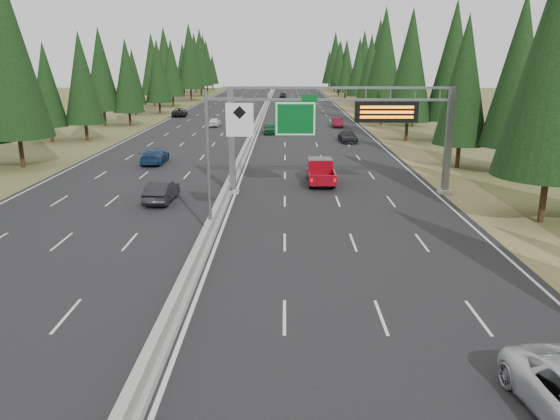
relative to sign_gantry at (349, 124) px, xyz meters
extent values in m
cube|color=black|center=(-8.92, 45.12, -5.23)|extent=(32.00, 260.00, 0.08)
cube|color=olive|center=(8.88, 45.12, -5.24)|extent=(3.60, 260.00, 0.06)
cube|color=#505427|center=(-26.72, 45.12, -5.24)|extent=(3.60, 260.00, 0.06)
cube|color=gray|center=(-8.92, 45.12, -5.04)|extent=(0.70, 260.00, 0.30)
cube|color=gray|center=(-8.92, 45.12, -4.64)|extent=(0.30, 260.00, 0.60)
cube|color=slate|center=(-8.57, 0.12, -1.29)|extent=(0.45, 0.45, 7.80)
cube|color=gray|center=(-8.57, 0.12, -5.04)|extent=(0.90, 0.90, 0.30)
cube|color=slate|center=(7.28, 0.12, -1.29)|extent=(0.45, 0.45, 7.80)
cube|color=gray|center=(7.28, 0.12, -5.04)|extent=(0.90, 0.90, 0.30)
cube|color=slate|center=(-0.64, 0.12, 2.53)|extent=(15.85, 0.35, 0.16)
cube|color=slate|center=(-0.64, 0.12, 1.69)|extent=(15.85, 0.35, 0.16)
cube|color=#054C19|center=(-3.92, -0.13, 0.36)|extent=(3.00, 0.10, 2.50)
cube|color=silver|center=(-3.92, -0.19, 0.36)|extent=(2.85, 0.02, 2.35)
cube|color=#054C19|center=(-2.92, -0.13, 1.86)|extent=(1.10, 0.10, 0.45)
cube|color=black|center=(2.58, -0.18, 0.86)|extent=(4.50, 0.40, 1.50)
cube|color=orange|center=(2.58, -0.40, 1.21)|extent=(3.80, 0.02, 0.18)
cube|color=orange|center=(2.58, -0.40, 0.86)|extent=(3.80, 0.02, 0.18)
cube|color=orange|center=(2.58, -0.40, 0.51)|extent=(3.80, 0.02, 0.18)
cylinder|color=slate|center=(-8.92, -9.88, -1.19)|extent=(0.20, 0.20, 8.00)
cube|color=gray|center=(-8.92, -9.88, -5.09)|extent=(0.50, 0.50, 0.20)
cube|color=slate|center=(-7.92, -9.88, 2.41)|extent=(2.00, 0.15, 0.15)
cube|color=silver|center=(-7.12, -10.00, 1.31)|extent=(1.50, 0.06, 1.80)
cylinder|color=black|center=(11.21, -7.11, -3.80)|extent=(0.40, 0.40, 2.93)
cylinder|color=black|center=(11.47, 10.77, -4.17)|extent=(0.40, 0.40, 2.20)
cone|color=black|center=(11.47, 10.77, 2.72)|extent=(4.96, 4.96, 11.57)
cylinder|color=black|center=(15.10, 7.93, -4.04)|extent=(0.40, 0.40, 2.45)
cone|color=black|center=(15.10, 7.93, 3.61)|extent=(5.51, 5.51, 12.85)
cylinder|color=black|center=(10.32, 27.82, -4.01)|extent=(0.40, 0.40, 2.52)
cone|color=black|center=(10.32, 27.82, 3.87)|extent=(5.68, 5.68, 13.24)
cylinder|color=black|center=(15.27, 27.43, -3.94)|extent=(0.40, 0.40, 2.66)
cone|color=black|center=(15.27, 27.43, 4.38)|extent=(5.99, 5.99, 13.97)
cylinder|color=black|center=(10.18, 45.15, -3.88)|extent=(0.40, 0.40, 2.78)
cone|color=black|center=(10.18, 45.15, 4.83)|extent=(6.27, 6.27, 14.62)
cylinder|color=black|center=(14.81, 44.08, -4.33)|extent=(0.40, 0.40, 1.88)
cone|color=black|center=(14.81, 44.08, 1.55)|extent=(4.23, 4.23, 9.88)
cylinder|color=black|center=(11.09, 64.03, -4.11)|extent=(0.40, 0.40, 2.31)
cone|color=black|center=(11.09, 64.03, 3.11)|extent=(5.20, 5.20, 12.14)
cylinder|color=black|center=(14.54, 64.63, -4.30)|extent=(0.40, 0.40, 1.95)
cone|color=black|center=(14.54, 64.63, 1.78)|extent=(4.38, 4.38, 10.21)
cylinder|color=black|center=(11.14, 80.69, -4.11)|extent=(0.40, 0.40, 2.32)
cone|color=black|center=(11.14, 80.69, 3.13)|extent=(5.22, 5.22, 12.17)
cylinder|color=black|center=(15.23, 80.27, -3.81)|extent=(0.40, 0.40, 2.92)
cone|color=black|center=(15.23, 80.27, 5.32)|extent=(6.57, 6.57, 15.34)
cylinder|color=black|center=(10.28, 99.03, -4.26)|extent=(0.40, 0.40, 2.01)
cone|color=black|center=(10.28, 99.03, 2.03)|extent=(4.53, 4.53, 10.57)
cylinder|color=black|center=(14.56, 98.45, -3.92)|extent=(0.40, 0.40, 2.70)
cone|color=black|center=(14.56, 98.45, 4.51)|extent=(6.07, 6.07, 14.16)
cylinder|color=black|center=(10.19, 115.72, -4.08)|extent=(0.40, 0.40, 2.38)
cone|color=black|center=(10.19, 115.72, 3.34)|extent=(5.34, 5.34, 12.47)
cylinder|color=black|center=(15.26, 115.31, -4.18)|extent=(0.40, 0.40, 2.19)
cone|color=black|center=(15.26, 115.31, 2.66)|extent=(4.92, 4.92, 11.48)
cylinder|color=black|center=(10.72, 134.53, -3.80)|extent=(0.40, 0.40, 2.93)
cone|color=black|center=(10.72, 134.53, 5.35)|extent=(6.59, 6.59, 15.39)
cylinder|color=black|center=(14.40, 136.31, -3.98)|extent=(0.40, 0.40, 2.58)
cone|color=black|center=(14.40, 136.31, 4.10)|extent=(5.82, 5.82, 13.57)
cylinder|color=black|center=(10.25, 151.66, -4.22)|extent=(0.40, 0.40, 2.10)
cone|color=black|center=(10.25, 151.66, 2.34)|extent=(4.72, 4.72, 11.02)
cylinder|color=black|center=(14.10, 152.20, -3.96)|extent=(0.40, 0.40, 2.62)
cone|color=black|center=(14.10, 152.20, 4.23)|extent=(5.90, 5.90, 13.76)
cylinder|color=black|center=(-29.27, 10.55, -3.86)|extent=(0.40, 0.40, 2.83)
cone|color=black|center=(-29.27, 10.55, 4.97)|extent=(6.36, 6.36, 14.83)
cylinder|color=black|center=(-29.45, 28.26, -4.21)|extent=(0.40, 0.40, 2.11)
cone|color=black|center=(-29.45, 28.26, 2.39)|extent=(4.75, 4.75, 11.09)
cylinder|color=black|center=(-33.32, 27.01, -4.31)|extent=(0.40, 0.40, 1.91)
cone|color=black|center=(-33.32, 27.01, 1.65)|extent=(4.29, 4.29, 10.02)
cylinder|color=black|center=(-28.45, 44.32, -4.23)|extent=(0.40, 0.40, 2.08)
cone|color=black|center=(-28.45, 44.32, 2.25)|extent=(4.67, 4.67, 10.90)
cylinder|color=black|center=(-32.29, 44.28, -4.10)|extent=(0.40, 0.40, 2.33)
cone|color=black|center=(-32.29, 44.28, 3.17)|extent=(5.24, 5.24, 12.22)
cylinder|color=black|center=(-28.10, 63.39, -4.19)|extent=(0.40, 0.40, 2.16)
cone|color=black|center=(-28.10, 63.39, 2.57)|extent=(4.87, 4.87, 11.36)
cylinder|color=black|center=(-32.21, 61.53, -4.32)|extent=(0.40, 0.40, 1.89)
cone|color=black|center=(-32.21, 61.53, 1.58)|extent=(4.25, 4.25, 9.92)
cylinder|color=black|center=(-28.80, 79.57, -4.14)|extent=(0.40, 0.40, 2.26)
cone|color=black|center=(-28.80, 79.57, 2.93)|extent=(5.09, 5.09, 11.87)
cylinder|color=black|center=(-33.27, 81.30, -4.04)|extent=(0.40, 0.40, 2.47)
cone|color=black|center=(-33.27, 81.30, 3.67)|extent=(5.55, 5.55, 12.95)
cylinder|color=black|center=(-27.97, 97.85, -3.79)|extent=(0.40, 0.40, 2.96)
cone|color=black|center=(-27.97, 97.85, 5.46)|extent=(6.66, 6.66, 15.54)
cylinder|color=black|center=(-33.91, 97.01, -3.86)|extent=(0.40, 0.40, 2.82)
cone|color=black|center=(-33.91, 97.01, 4.95)|extent=(6.34, 6.34, 14.80)
cylinder|color=black|center=(-28.11, 115.71, -3.81)|extent=(0.40, 0.40, 2.91)
cone|color=black|center=(-28.11, 115.71, 5.29)|extent=(6.55, 6.55, 15.29)
cylinder|color=black|center=(-33.05, 116.49, -4.11)|extent=(0.40, 0.40, 2.32)
cone|color=black|center=(-33.05, 116.49, 3.14)|extent=(5.22, 5.22, 12.18)
cylinder|color=black|center=(-29.15, 135.54, -4.00)|extent=(0.40, 0.40, 2.54)
cone|color=black|center=(-29.15, 135.54, 3.94)|extent=(5.72, 5.72, 13.34)
cylinder|color=black|center=(-32.46, 133.45, -3.83)|extent=(0.40, 0.40, 2.88)
cone|color=black|center=(-32.46, 133.45, 5.18)|extent=(6.48, 6.48, 15.13)
cylinder|color=black|center=(-29.54, 152.24, -4.33)|extent=(0.40, 0.40, 1.88)
cone|color=black|center=(-29.54, 152.24, 1.55)|extent=(4.23, 4.23, 9.87)
cylinder|color=black|center=(-32.68, 153.16, -3.80)|extent=(0.40, 0.40, 2.93)
cone|color=black|center=(-32.68, 153.16, 5.36)|extent=(6.60, 6.60, 15.40)
cylinder|color=black|center=(-2.64, 1.69, -4.78)|extent=(0.31, 0.82, 0.82)
cylinder|color=black|center=(-0.90, 1.69, -4.78)|extent=(0.31, 0.82, 0.82)
cylinder|color=black|center=(-2.64, 5.09, -4.78)|extent=(0.31, 0.82, 0.82)
cylinder|color=black|center=(-0.90, 5.09, -4.78)|extent=(0.31, 0.82, 0.82)
cube|color=maroon|center=(-1.77, 3.44, -4.62)|extent=(2.06, 5.76, 0.31)
cube|color=maroon|center=(-1.77, 4.37, -3.90)|extent=(1.95, 2.26, 1.13)
cube|color=black|center=(-1.77, 4.37, -3.59)|extent=(1.75, 1.95, 0.57)
cube|color=maroon|center=(-2.75, 1.90, -4.26)|extent=(0.10, 2.47, 0.62)
cube|color=maroon|center=(-0.79, 1.90, -4.26)|extent=(0.10, 2.47, 0.62)
cube|color=maroon|center=(-1.77, 0.66, -4.26)|extent=(2.06, 0.10, 0.62)
imported|color=#114E2C|center=(-6.70, 34.47, -4.47)|extent=(1.93, 4.30, 1.44)
imported|color=#5D0D1B|center=(3.14, 42.28, -4.51)|extent=(1.51, 4.15, 1.36)
imported|color=black|center=(2.98, 26.77, -4.50)|extent=(2.19, 4.86, 1.38)
imported|color=silver|center=(-3.17, 56.00, -4.55)|extent=(2.29, 4.69, 1.28)
imported|color=black|center=(-5.20, 109.00, -4.47)|extent=(1.87, 4.28, 1.44)
imported|color=black|center=(-13.31, -2.58, -4.44)|extent=(1.74, 4.58, 1.49)
imported|color=navy|center=(-17.22, 12.20, -4.46)|extent=(2.12, 5.07, 1.46)
imported|color=white|center=(-15.24, 42.81, -4.53)|extent=(1.81, 3.95, 1.31)
imported|color=black|center=(-23.42, 58.14, -4.45)|extent=(2.92, 5.52, 1.48)
camera|label=1|loc=(-4.66, -39.68, 4.41)|focal=35.00mm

